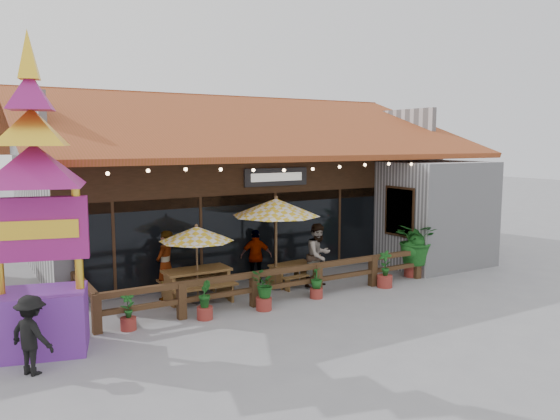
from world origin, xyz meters
TOP-DOWN VIEW (x-y plane):
  - ground at (0.00, 0.00)m, footprint 100.00×100.00m
  - restaurant_building at (0.26, 6.61)m, footprint 15.50×14.73m
  - patio_railing at (-2.25, -0.27)m, footprint 10.00×2.60m
  - umbrella_left at (-3.62, 0.63)m, footprint 2.53×2.53m
  - umbrella_right at (-1.11, 0.75)m, footprint 2.79×2.79m
  - picnic_table_left at (-3.57, 0.82)m, footprint 1.79×1.55m
  - picnic_table_right at (-0.51, 0.83)m, footprint 1.49×1.33m
  - thai_sign_tower at (-7.67, -1.02)m, footprint 3.11×3.11m
  - tropical_plant at (3.38, -0.25)m, footprint 1.87×1.93m
  - diner_a at (-4.26, 1.35)m, footprint 0.81×0.80m
  - diner_b at (0.06, 0.27)m, footprint 1.07×0.92m
  - diner_c at (-1.30, 1.63)m, footprint 1.04×0.77m
  - pedestrian at (-8.00, -2.10)m, footprint 1.01×1.11m
  - planter_a at (-5.83, -0.61)m, footprint 0.36×0.36m
  - planter_b at (-4.03, -0.80)m, footprint 0.40×0.44m
  - planter_c at (-2.44, -0.90)m, footprint 0.69×0.63m
  - planter_d at (-0.68, -0.70)m, footprint 0.46×0.46m
  - planter_e at (1.70, -0.80)m, footprint 0.45×0.46m

SIDE VIEW (x-z plane):
  - ground at x=0.00m, z-range 0.00..0.00m
  - planter_a at x=-5.83m, z-range -0.07..0.81m
  - planter_d at x=-0.68m, z-range -0.02..0.84m
  - planter_b at x=-4.03m, z-range -0.05..0.90m
  - picnic_table_right at x=-0.51m, z-range 0.11..0.77m
  - planter_e at x=1.70m, z-range -0.09..1.01m
  - planter_c at x=-2.44m, z-range 0.06..1.06m
  - picnic_table_left at x=-3.57m, z-range 0.15..1.01m
  - patio_railing at x=-2.25m, z-range 0.15..1.07m
  - pedestrian at x=-8.00m, z-range 0.00..1.49m
  - diner_c at x=-1.30m, z-range 0.00..1.63m
  - diner_a at x=-4.26m, z-range 0.00..1.89m
  - diner_b at x=0.06m, z-range 0.00..1.90m
  - tropical_plant at x=3.38m, z-range 0.15..2.20m
  - umbrella_left at x=-3.62m, z-range 0.79..2.91m
  - restaurant_building at x=0.26m, z-range -0.84..5.25m
  - umbrella_right at x=-1.11m, z-range 1.02..3.76m
  - thai_sign_tower at x=-7.67m, z-range 0.20..7.10m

